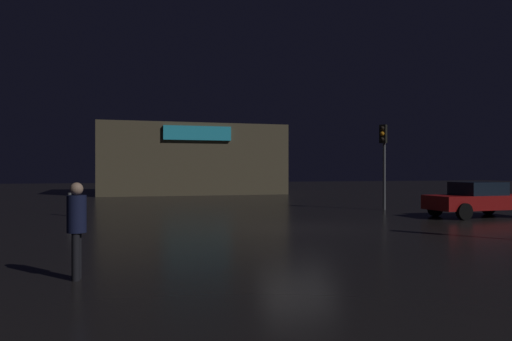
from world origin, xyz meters
name	(u,v)px	position (x,y,z in m)	size (l,w,h in m)	color
ground_plane	(298,228)	(0.00, 0.00, 0.00)	(120.00, 120.00, 0.00)	black
store_building	(188,160)	(0.08, 26.18, 2.79)	(14.69, 9.92, 5.57)	brown
traffic_signal_opposite	(383,149)	(6.65, 5.71, 2.99)	(0.43, 0.41, 4.16)	#595B60
car_near	(477,199)	(8.56, 1.53, 0.74)	(4.32, 2.06, 1.46)	#A51414
pedestrian	(77,223)	(-6.64, -6.18, 1.02)	(0.38, 0.38, 1.74)	black
bollard_kerb_a	(70,204)	(-7.81, 6.73, 0.49)	(0.14, 0.14, 0.99)	#595B60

